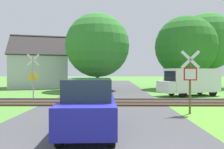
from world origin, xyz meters
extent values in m
cube|color=#424244|center=(0.00, 2.00, 0.00)|extent=(7.50, 80.00, 0.01)
cube|color=#422D1E|center=(0.00, 8.71, 0.05)|extent=(60.00, 2.60, 0.10)
cube|color=slate|center=(0.00, 9.43, 0.16)|extent=(60.00, 0.08, 0.12)
cube|color=slate|center=(0.00, 7.99, 0.16)|extent=(60.00, 0.08, 0.12)
cylinder|color=brown|center=(4.24, 5.24, 1.36)|extent=(0.10, 0.10, 2.72)
cube|color=red|center=(4.23, 5.17, 1.89)|extent=(0.60, 0.12, 0.60)
cube|color=white|center=(4.23, 5.15, 1.89)|extent=(0.49, 0.08, 0.49)
cube|color=white|center=(4.23, 5.17, 2.57)|extent=(0.87, 0.16, 0.88)
cube|color=white|center=(4.23, 5.17, 2.57)|extent=(0.87, 0.16, 0.88)
cylinder|color=#9E9EA5|center=(-5.12, 10.35, 1.54)|extent=(0.09, 0.09, 3.09)
cube|color=white|center=(-5.14, 10.41, 2.84)|extent=(0.85, 0.28, 0.88)
cube|color=white|center=(-5.14, 10.41, 2.84)|extent=(0.85, 0.28, 0.88)
cylinder|color=yellow|center=(-5.14, 10.41, 1.61)|extent=(0.62, 0.21, 0.64)
cube|color=#B7B7BC|center=(-8.60, 21.88, 1.99)|extent=(7.69, 6.97, 3.97)
cube|color=#332D2D|center=(-8.25, 20.56, 5.13)|extent=(7.39, 4.78, 2.67)
cube|color=#332D2D|center=(-8.96, 23.20, 5.13)|extent=(7.39, 4.78, 2.67)
cube|color=brown|center=(-6.88, 22.35, 5.35)|extent=(0.61, 0.61, 1.10)
cylinder|color=#513823|center=(12.36, 22.69, 1.54)|extent=(0.39, 0.39, 3.08)
sphere|color=#337A2D|center=(12.36, 22.69, 5.78)|extent=(7.19, 7.19, 7.19)
cylinder|color=#513823|center=(8.83, 20.10, 1.13)|extent=(0.47, 0.47, 2.25)
sphere|color=#286B23|center=(8.83, 20.10, 4.87)|extent=(6.98, 6.98, 6.98)
cylinder|color=#513823|center=(-1.15, 18.25, 1.12)|extent=(0.32, 0.32, 2.24)
sphere|color=#337A2D|center=(-1.15, 18.25, 4.80)|extent=(6.82, 6.82, 6.82)
cube|color=white|center=(7.04, 12.90, 1.29)|extent=(4.59, 3.14, 1.90)
cube|color=white|center=(4.72, 12.12, 0.79)|extent=(1.24, 1.93, 0.90)
cube|color=#19232D|center=(5.07, 12.24, 1.62)|extent=(0.56, 1.54, 0.85)
cube|color=navy|center=(6.73, 13.81, 0.96)|extent=(3.58, 1.22, 0.16)
cylinder|color=black|center=(5.43, 13.18, 0.34)|extent=(0.70, 0.39, 0.68)
cylinder|color=black|center=(5.93, 11.71, 0.34)|extent=(0.70, 0.39, 0.68)
cylinder|color=black|center=(8.14, 14.10, 0.34)|extent=(0.70, 0.39, 0.68)
cylinder|color=black|center=(8.64, 12.62, 0.34)|extent=(0.70, 0.39, 0.68)
cube|color=navy|center=(-0.16, 2.08, 0.72)|extent=(1.82, 4.07, 0.84)
cube|color=#19232D|center=(-0.15, 1.88, 1.46)|extent=(1.49, 2.26, 0.64)
cylinder|color=black|center=(0.48, 3.47, 0.30)|extent=(0.21, 0.61, 0.60)
cylinder|color=black|center=(-0.92, 3.40, 0.30)|extent=(0.21, 0.61, 0.60)
cylinder|color=black|center=(0.60, 0.75, 0.30)|extent=(0.21, 0.61, 0.60)
cylinder|color=black|center=(-0.79, 0.69, 0.30)|extent=(0.21, 0.61, 0.60)
camera|label=1|loc=(0.68, -5.09, 2.02)|focal=35.00mm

